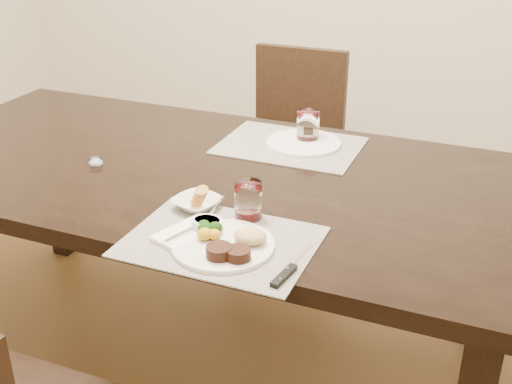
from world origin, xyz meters
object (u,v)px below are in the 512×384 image
at_px(steak_knife, 288,270).
at_px(far_plate, 304,143).
at_px(cracker_bowl, 197,203).
at_px(wine_glass_near, 248,202).
at_px(chair_far, 291,141).
at_px(dinner_plate, 227,244).

distance_m(steak_knife, far_plate, 0.79).
height_order(cracker_bowl, wine_glass_near, wine_glass_near).
xyz_separation_m(wine_glass_near, far_plate, (-0.03, 0.55, -0.04)).
relative_size(steak_knife, wine_glass_near, 2.25).
xyz_separation_m(chair_far, dinner_plate, (0.31, -1.35, 0.26)).
distance_m(dinner_plate, cracker_bowl, 0.23).
height_order(dinner_plate, far_plate, dinner_plate).
xyz_separation_m(chair_far, cracker_bowl, (0.15, -1.19, 0.27)).
bearing_deg(wine_glass_near, far_plate, 93.46).
relative_size(dinner_plate, cracker_bowl, 1.71).
relative_size(chair_far, cracker_bowl, 6.18).
bearing_deg(dinner_plate, chair_far, 109.49).
bearing_deg(dinner_plate, steak_knife, -7.07).
xyz_separation_m(dinner_plate, far_plate, (-0.05, 0.72, -0.01)).
distance_m(dinner_plate, steak_knife, 0.17).
distance_m(cracker_bowl, far_plate, 0.57).
bearing_deg(chair_far, wine_glass_near, -75.90).
bearing_deg(wine_glass_near, cracker_bowl, -178.25).
bearing_deg(chair_far, dinner_plate, -76.92).
distance_m(chair_far, wine_glass_near, 1.26).
height_order(steak_knife, cracker_bowl, cracker_bowl).
distance_m(wine_glass_near, far_plate, 0.55).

